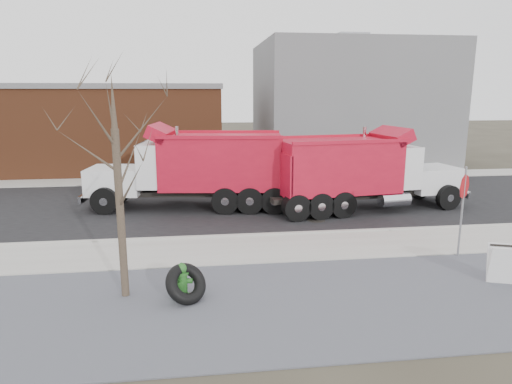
{
  "coord_description": "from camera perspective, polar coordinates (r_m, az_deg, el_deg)",
  "views": [
    {
      "loc": [
        -1.39,
        -13.06,
        4.8
      ],
      "look_at": [
        0.57,
        2.23,
        1.4
      ],
      "focal_mm": 32.0,
      "sensor_mm": 36.0,
      "label": 1
    }
  ],
  "objects": [
    {
      "name": "curb",
      "position": [
        15.42,
        -1.8,
        -5.49
      ],
      "size": [
        60.0,
        0.15,
        0.11
      ],
      "primitive_type": "cube",
      "color": "#9E9B93",
      "rests_on": "ground"
    },
    {
      "name": "sandwich_board",
      "position": [
        13.23,
        28.57,
        -7.92
      ],
      "size": [
        0.85,
        0.68,
        1.03
      ],
      "rotation": [
        0.0,
        0.0,
        -0.34
      ],
      "color": "white",
      "rests_on": "ground"
    },
    {
      "name": "fire_hydrant",
      "position": [
        11.06,
        -9.23,
        -11.11
      ],
      "size": [
        0.51,
        0.5,
        0.9
      ],
      "rotation": [
        0.0,
        0.0,
        -0.17
      ],
      "color": "#2D6D29",
      "rests_on": "ground"
    },
    {
      "name": "stop_sign",
      "position": [
        14.46,
        24.51,
        -0.46
      ],
      "size": [
        0.58,
        0.5,
        2.72
      ],
      "rotation": [
        0.0,
        0.0,
        0.31
      ],
      "color": "gray",
      "rests_on": "ground"
    },
    {
      "name": "gravel_verge",
      "position": [
        10.78,
        0.88,
        -13.92
      ],
      "size": [
        60.0,
        5.0,
        0.03
      ],
      "primitive_type": "cube",
      "color": "slate",
      "rests_on": "ground"
    },
    {
      "name": "ground",
      "position": [
        13.98,
        -1.18,
        -7.65
      ],
      "size": [
        120.0,
        120.0,
        0.0
      ],
      "primitive_type": "plane",
      "color": "#383328",
      "rests_on": "ground"
    },
    {
      "name": "road",
      "position": [
        19.99,
        -3.11,
        -1.44
      ],
      "size": [
        60.0,
        9.4,
        0.02
      ],
      "primitive_type": "cube",
      "color": "black",
      "rests_on": "ground"
    },
    {
      "name": "building_grey",
      "position": [
        32.76,
        11.39,
        10.8
      ],
      "size": [
        12.0,
        10.0,
        8.0
      ],
      "color": "slate",
      "rests_on": "ground"
    },
    {
      "name": "dump_truck_red_a",
      "position": [
        19.1,
        12.94,
        2.78
      ],
      "size": [
        8.34,
        3.27,
        3.34
      ],
      "rotation": [
        0.0,
        0.0,
        0.14
      ],
      "color": "black",
      "rests_on": "ground"
    },
    {
      "name": "bare_tree",
      "position": [
        10.72,
        -17.0,
        3.82
      ],
      "size": [
        3.2,
        3.2,
        5.2
      ],
      "color": "#382D23",
      "rests_on": "ground"
    },
    {
      "name": "truck_tire",
      "position": [
        10.91,
        -8.75,
        -11.28
      ],
      "size": [
        1.28,
        1.22,
        0.97
      ],
      "color": "black",
      "rests_on": "ground"
    },
    {
      "name": "building_brick",
      "position": [
        31.34,
        -23.45,
        7.5
      ],
      "size": [
        20.2,
        8.2,
        5.3
      ],
      "color": "brown",
      "rests_on": "ground"
    },
    {
      "name": "far_sidewalk",
      "position": [
        25.55,
        -4.07,
        1.65
      ],
      "size": [
        60.0,
        2.0,
        0.06
      ],
      "primitive_type": "cube",
      "color": "#9E9B93",
      "rests_on": "ground"
    },
    {
      "name": "dump_truck_red_b",
      "position": [
        19.06,
        -7.47,
        3.19
      ],
      "size": [
        8.32,
        3.26,
        3.48
      ],
      "rotation": [
        0.0,
        0.0,
        3.02
      ],
      "color": "black",
      "rests_on": "ground"
    },
    {
      "name": "sidewalk",
      "position": [
        14.21,
        -1.29,
        -7.19
      ],
      "size": [
        60.0,
        2.5,
        0.06
      ],
      "primitive_type": "cube",
      "color": "#9E9B93",
      "rests_on": "ground"
    }
  ]
}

